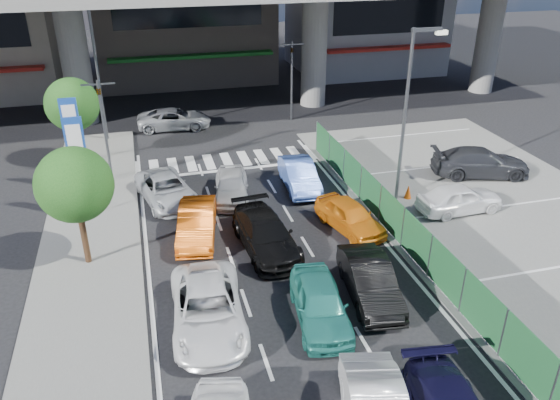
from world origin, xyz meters
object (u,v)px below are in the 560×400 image
object	(u,v)px
taxi_teal_mid	(320,303)
taxi_orange_left	(197,223)
sedan_white_front_mid	(231,186)
wagon_silver_front_left	(166,189)
traffic_light_left	(101,106)
traffic_light_right	(292,61)
hatch_black_mid_right	(370,281)
kei_truck_front_right	(299,175)
street_lamp_left	(99,62)
signboard_far	(72,132)
taxi_orange_right	(350,216)
traffic_cone	(408,192)
tree_near	(75,185)
signboard_near	(77,154)
tree_far	(72,105)
crossing_wagon_silver	(174,119)
parked_sedan_dgrey	(481,162)
street_lamp_right	(410,103)
parked_sedan_white	(460,198)
sedan_white_mid_left	(208,309)
sedan_black_mid	(266,234)

from	to	relation	value
taxi_teal_mid	taxi_orange_left	distance (m)	7.22
sedan_white_front_mid	wagon_silver_front_left	bearing A→B (deg)	-179.32
traffic_light_left	traffic_light_right	bearing A→B (deg)	30.89
hatch_black_mid_right	kei_truck_front_right	size ratio (longest dim) A/B	1.01
taxi_orange_left	traffic_light_right	bearing A→B (deg)	70.49
street_lamp_left	signboard_far	size ratio (longest dim) A/B	1.70
traffic_light_left	taxi_orange_right	distance (m)	13.26
taxi_orange_left	traffic_cone	bearing A→B (deg)	16.19
tree_near	kei_truck_front_right	size ratio (longest dim) A/B	1.16
traffic_light_left	signboard_near	xyz separation A→B (m)	(-1.00, -4.01, -0.87)
tree_far	signboard_near	bearing A→B (deg)	-84.73
traffic_light_right	crossing_wagon_silver	world-z (taller)	traffic_light_right
parked_sedan_dgrey	taxi_teal_mid	bearing A→B (deg)	142.33
wagon_silver_front_left	parked_sedan_dgrey	bearing A→B (deg)	-17.07
street_lamp_right	signboard_near	size ratio (longest dim) A/B	1.70
taxi_orange_right	crossing_wagon_silver	bearing A→B (deg)	97.17
kei_truck_front_right	street_lamp_left	bearing A→B (deg)	137.95
wagon_silver_front_left	taxi_orange_left	bearing A→B (deg)	-88.11
crossing_wagon_silver	signboard_far	bearing A→B (deg)	151.77
taxi_orange_right	wagon_silver_front_left	xyz separation A→B (m)	(-7.41, 4.75, -0.01)
parked_sedan_white	parked_sedan_dgrey	bearing A→B (deg)	-46.27
traffic_light_left	sedan_white_mid_left	distance (m)	13.65
taxi_teal_mid	hatch_black_mid_right	bearing A→B (deg)	26.79
street_lamp_right	sedan_white_mid_left	bearing A→B (deg)	-146.03
kei_truck_front_right	taxi_orange_right	bearing A→B (deg)	-75.34
traffic_cone	crossing_wagon_silver	bearing A→B (deg)	126.70
signboard_near	parked_sedan_white	bearing A→B (deg)	-13.45
street_lamp_right	tree_far	bearing A→B (deg)	150.42
wagon_silver_front_left	sedan_black_mid	bearing A→B (deg)	-69.39
wagon_silver_front_left	kei_truck_front_right	size ratio (longest dim) A/B	1.10
tree_near	parked_sedan_white	bearing A→B (deg)	0.28
parked_sedan_white	traffic_cone	size ratio (longest dim) A/B	5.84
sedan_white_mid_left	taxi_orange_right	xyz separation A→B (m)	(6.81, 4.79, -0.04)
sedan_black_mid	wagon_silver_front_left	distance (m)	6.45
signboard_far	traffic_cone	world-z (taller)	signboard_far
parked_sedan_white	hatch_black_mid_right	bearing A→B (deg)	124.78
sedan_white_front_mid	crossing_wagon_silver	distance (m)	11.12
tree_near	traffic_cone	world-z (taller)	tree_near
street_lamp_right	signboard_near	world-z (taller)	street_lamp_right
sedan_white_front_mid	traffic_cone	xyz separation A→B (m)	(8.16, -2.26, -0.27)
street_lamp_right	signboard_near	bearing A→B (deg)	172.10
signboard_near	hatch_black_mid_right	bearing A→B (deg)	-41.64
tree_far	hatch_black_mid_right	bearing A→B (deg)	-55.57
sedan_white_mid_left	parked_sedan_white	bearing A→B (deg)	26.07
signboard_near	sedan_black_mid	world-z (taller)	signboard_near
tree_near	taxi_teal_mid	bearing A→B (deg)	-36.11
taxi_orange_left	taxi_orange_right	xyz separation A→B (m)	(6.44, -0.99, -0.04)
tree_near	crossing_wagon_silver	size ratio (longest dim) A/B	1.03
taxi_orange_right	kei_truck_front_right	bearing A→B (deg)	86.32
signboard_far	traffic_cone	bearing A→B (deg)	-18.48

